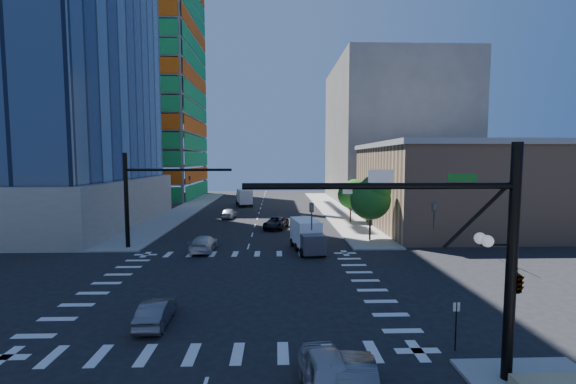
{
  "coord_description": "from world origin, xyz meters",
  "views": [
    {
      "loc": [
        2.7,
        -25.29,
        8.5
      ],
      "look_at": [
        3.76,
        8.0,
        5.7
      ],
      "focal_mm": 24.0,
      "sensor_mm": 36.0,
      "label": 1
    }
  ],
  "objects": [
    {
      "name": "car_sb_near",
      "position": [
        -4.04,
        10.26,
        0.73
      ],
      "size": [
        2.09,
        5.05,
        1.46
      ],
      "primitive_type": "imported",
      "rotation": [
        0.0,
        0.0,
        3.13
      ],
      "color": "silver",
      "rests_on": "ground"
    },
    {
      "name": "sidewalk_nw",
      "position": [
        -12.5,
        40.0,
        0.07
      ],
      "size": [
        5.0,
        60.0,
        0.15
      ],
      "primitive_type": "cube",
      "color": "#9A9891",
      "rests_on": "ground"
    },
    {
      "name": "construction_building",
      "position": [
        -27.41,
        61.93,
        24.61
      ],
      "size": [
        25.16,
        34.5,
        70.6
      ],
      "color": "gray",
      "rests_on": "ground"
    },
    {
      "name": "box_truck_far",
      "position": [
        -3.2,
        45.73,
        1.37
      ],
      "size": [
        3.66,
        6.31,
        3.11
      ],
      "rotation": [
        0.0,
        0.0,
        3.34
      ],
      "color": "black",
      "rests_on": "ground"
    },
    {
      "name": "ground",
      "position": [
        0.0,
        0.0,
        0.0
      ],
      "size": [
        160.0,
        160.0,
        0.0
      ],
      "primitive_type": "plane",
      "color": "black",
      "rests_on": "ground"
    },
    {
      "name": "tree_north",
      "position": [
        12.93,
        25.9,
        3.99
      ],
      "size": [
        3.54,
        3.52,
        5.78
      ],
      "color": "#382316",
      "rests_on": "sidewalk_ne"
    },
    {
      "name": "car_sb_mid",
      "position": [
        -4.14,
        30.57,
        0.74
      ],
      "size": [
        2.16,
        4.5,
        1.48
      ],
      "primitive_type": "imported",
      "rotation": [
        0.0,
        0.0,
        3.05
      ],
      "color": "#ADAFB5",
      "rests_on": "ground"
    },
    {
      "name": "commercial_building",
      "position": [
        25.0,
        22.0,
        5.31
      ],
      "size": [
        20.5,
        22.5,
        10.6
      ],
      "color": "tan",
      "rests_on": "ground"
    },
    {
      "name": "car_nb_near",
      "position": [
        4.57,
        -12.37,
        0.77
      ],
      "size": [
        2.21,
        4.65,
        1.53
      ],
      "primitive_type": "imported",
      "rotation": [
        0.0,
        0.0,
        0.09
      ],
      "color": "#A0A1A8",
      "rests_on": "ground"
    },
    {
      "name": "tree_south",
      "position": [
        12.63,
        13.9,
        4.69
      ],
      "size": [
        4.16,
        4.16,
        6.82
      ],
      "color": "#382316",
      "rests_on": "sidewalk_ne"
    },
    {
      "name": "signal_mast_nw",
      "position": [
        -10.0,
        11.5,
        5.49
      ],
      "size": [
        10.2,
        0.4,
        9.0
      ],
      "color": "black",
      "rests_on": "sidewalk_nw"
    },
    {
      "name": "car_sb_cross",
      "position": [
        -3.51,
        -5.77,
        0.63
      ],
      "size": [
        1.48,
        3.89,
        1.27
      ],
      "primitive_type": "imported",
      "rotation": [
        0.0,
        0.0,
        3.18
      ],
      "color": "#57575C",
      "rests_on": "ground"
    },
    {
      "name": "bg_building_ne",
      "position": [
        27.0,
        55.0,
        14.0
      ],
      "size": [
        24.0,
        30.0,
        28.0
      ],
      "primitive_type": "cube",
      "color": "slate",
      "rests_on": "ground"
    },
    {
      "name": "road_markings",
      "position": [
        0.0,
        0.0,
        0.01
      ],
      "size": [
        20.0,
        20.0,
        0.01
      ],
      "primitive_type": "cube",
      "color": "silver",
      "rests_on": "ground"
    },
    {
      "name": "car_nb_far",
      "position": [
        2.71,
        21.8,
        0.72
      ],
      "size": [
        3.54,
        5.61,
        1.44
      ],
      "primitive_type": "imported",
      "rotation": [
        0.0,
        0.0,
        -0.23
      ],
      "color": "black",
      "rests_on": "ground"
    },
    {
      "name": "sidewalk_ne",
      "position": [
        12.5,
        40.0,
        0.07
      ],
      "size": [
        5.0,
        60.0,
        0.15
      ],
      "primitive_type": "cube",
      "color": "#9A9891",
      "rests_on": "ground"
    },
    {
      "name": "no_parking_sign",
      "position": [
        10.7,
        -9.0,
        1.38
      ],
      "size": [
        0.3,
        0.06,
        2.2
      ],
      "color": "black",
      "rests_on": "ground"
    },
    {
      "name": "box_truck_near",
      "position": [
        5.66,
        9.82,
        1.26
      ],
      "size": [
        3.13,
        5.71,
        2.84
      ],
      "rotation": [
        0.0,
        0.0,
        0.16
      ],
      "color": "black",
      "rests_on": "ground"
    },
    {
      "name": "signal_mast_se",
      "position": [
        10.6,
        -11.5,
        5.01
      ],
      "size": [
        10.51,
        2.48,
        9.0
      ],
      "color": "black",
      "rests_on": "sidewalk_se"
    }
  ]
}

